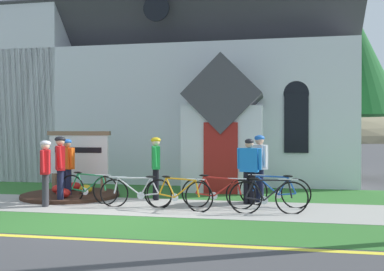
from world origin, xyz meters
The scene contains 22 objects.
ground centered at (0.00, 4.00, 0.00)m, with size 140.00×140.00×0.00m, color #3D3D3F.
sidewalk_slab centered at (-0.58, 1.65, 0.01)m, with size 32.00×2.40×0.01m, color #99968E.
grass_verge centered at (-0.58, -0.50, 0.00)m, with size 32.00×1.89×0.01m, color #2D6628.
church_lawn centered at (-0.58, 4.28, 0.00)m, with size 24.00×2.85×0.01m, color #2D6628.
curb_paint_stripe centered at (-0.58, -1.59, 0.00)m, with size 28.00×0.16×0.01m, color yellow.
church_building centered at (-1.07, 9.39, 4.56)m, with size 13.69×9.81×13.22m.
church_sign centered at (-2.26, 3.25, 1.17)m, with size 1.96×0.20×1.84m.
flower_bed centered at (-2.26, 2.75, 0.08)m, with size 2.68×2.68×0.34m.
bicycle_silver centered at (-1.35, 1.86, 0.38)m, with size 1.71×0.29×0.82m.
bicycle_black centered at (0.04, 1.56, 0.36)m, with size 1.76×0.30×0.78m.
bicycle_yellow centered at (3.19, 1.26, 0.38)m, with size 1.76×0.27×0.82m.
bicycle_green centered at (2.00, 1.75, 0.37)m, with size 1.80×0.10×0.82m.
bicycle_red centered at (3.33, 2.23, 0.38)m, with size 1.74×0.49×0.80m.
bicycle_white centered at (1.12, 1.36, 0.37)m, with size 1.71×0.54×0.81m.
cyclist_in_blue_jersey centered at (2.71, 2.45, 0.96)m, with size 0.62×0.38×1.65m.
cyclist_in_orange_jersey centered at (-2.07, 1.77, 1.01)m, with size 0.43×0.66×1.71m.
cyclist_in_yellow_jersey centered at (0.21, 2.71, 0.98)m, with size 0.34×0.77×1.68m.
cyclist_in_white_jersey centered at (-2.16, 1.22, 0.94)m, with size 0.36×0.66×1.61m.
cyclist_in_green_jersey centered at (-2.26, 2.54, 0.95)m, with size 0.51×0.50×1.63m.
cyclist_in_red_jersey centered at (2.95, 2.83, 1.03)m, with size 0.45×0.67×1.74m.
roadside_conifer centered at (6.37, 9.32, 4.56)m, with size 3.80×3.80×6.71m.
distant_hill centered at (-1.68, 82.56, 0.00)m, with size 84.70×52.78×17.77m, color #847A5B.
Camera 1 is at (3.25, -8.41, 1.83)m, focal length 40.21 mm.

